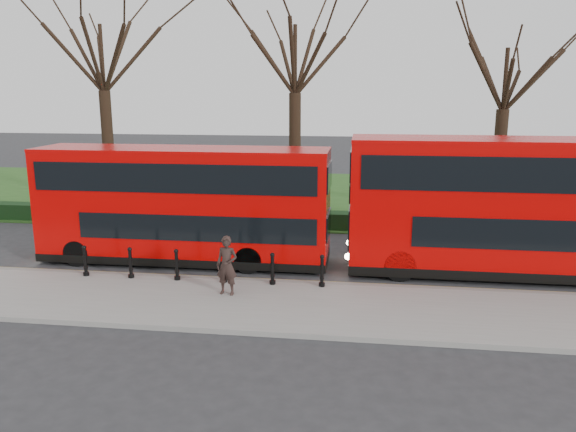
# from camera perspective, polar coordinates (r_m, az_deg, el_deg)

# --- Properties ---
(ground) EXTENTS (120.00, 120.00, 0.00)m
(ground) POSITION_cam_1_polar(r_m,az_deg,el_deg) (20.13, -8.52, -5.63)
(ground) COLOR #28282B
(ground) RESTS_ON ground
(pavement) EXTENTS (60.00, 4.00, 0.15)m
(pavement) POSITION_cam_1_polar(r_m,az_deg,el_deg) (17.42, -11.27, -8.44)
(pavement) COLOR gray
(pavement) RESTS_ON ground
(kerb) EXTENTS (60.00, 0.25, 0.16)m
(kerb) POSITION_cam_1_polar(r_m,az_deg,el_deg) (19.20, -9.35, -6.34)
(kerb) COLOR slate
(kerb) RESTS_ON ground
(grass_verge) EXTENTS (60.00, 18.00, 0.06)m
(grass_verge) POSITION_cam_1_polar(r_m,az_deg,el_deg) (34.35, -1.61, 2.21)
(grass_verge) COLOR #254D19
(grass_verge) RESTS_ON ground
(hedge) EXTENTS (60.00, 0.90, 0.80)m
(hedge) POSITION_cam_1_polar(r_m,az_deg,el_deg) (26.38, -4.48, -0.22)
(hedge) COLOR black
(hedge) RESTS_ON ground
(yellow_line_outer) EXTENTS (60.00, 0.10, 0.01)m
(yellow_line_outer) POSITION_cam_1_polar(r_m,az_deg,el_deg) (19.49, -9.09, -6.25)
(yellow_line_outer) COLOR yellow
(yellow_line_outer) RESTS_ON ground
(yellow_line_inner) EXTENTS (60.00, 0.10, 0.01)m
(yellow_line_inner) POSITION_cam_1_polar(r_m,az_deg,el_deg) (19.67, -8.92, -6.06)
(yellow_line_inner) COLOR yellow
(yellow_line_inner) RESTS_ON ground
(tree_left) EXTENTS (7.27, 7.27, 11.36)m
(tree_left) POSITION_cam_1_polar(r_m,az_deg,el_deg) (31.43, -18.42, 15.68)
(tree_left) COLOR black
(tree_left) RESTS_ON ground
(tree_mid) EXTENTS (7.14, 7.14, 11.16)m
(tree_mid) POSITION_cam_1_polar(r_m,az_deg,el_deg) (28.60, 0.73, 16.36)
(tree_mid) COLOR black
(tree_mid) RESTS_ON ground
(tree_right) EXTENTS (6.25, 6.25, 9.77)m
(tree_right) POSITION_cam_1_polar(r_m,az_deg,el_deg) (29.09, 21.27, 13.46)
(tree_right) COLOR black
(tree_right) RESTS_ON ground
(bollard_row) EXTENTS (8.13, 0.15, 1.00)m
(bollard_row) POSITION_cam_1_polar(r_m,az_deg,el_deg) (18.62, -8.91, -5.06)
(bollard_row) COLOR black
(bollard_row) RESTS_ON pavement
(bus_lead) EXTENTS (10.65, 2.45, 4.24)m
(bus_lead) POSITION_cam_1_polar(r_m,az_deg,el_deg) (20.92, -10.55, 1.05)
(bus_lead) COLOR #BC0201
(bus_lead) RESTS_ON ground
(bus_rear) EXTENTS (11.81, 2.71, 4.70)m
(bus_rear) POSITION_cam_1_polar(r_m,az_deg,el_deg) (20.61, 22.95, 0.73)
(bus_rear) COLOR #BC0201
(bus_rear) RESTS_ON ground
(pedestrian) EXTENTS (0.72, 0.53, 1.83)m
(pedestrian) POSITION_cam_1_polar(r_m,az_deg,el_deg) (17.22, -6.23, -5.02)
(pedestrian) COLOR #2D1F1C
(pedestrian) RESTS_ON pavement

